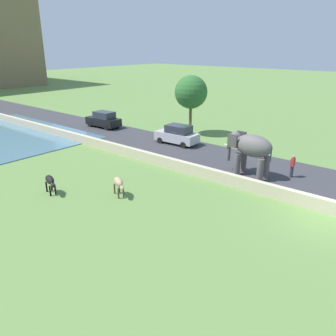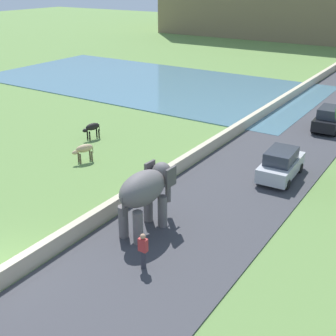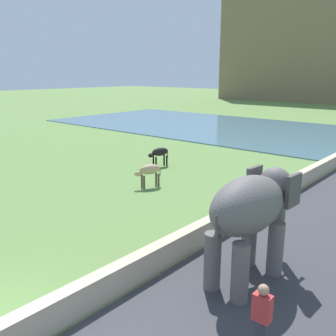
{
  "view_description": "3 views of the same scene",
  "coord_description": "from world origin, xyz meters",
  "views": [
    {
      "loc": [
        -17.04,
        -3.99,
        8.63
      ],
      "look_at": [
        -1.61,
        8.87,
        1.3
      ],
      "focal_mm": 36.29,
      "sensor_mm": 36.0,
      "label": 1
    },
    {
      "loc": [
        13.84,
        -8.27,
        10.85
      ],
      "look_at": [
        2.39,
        9.23,
        1.63
      ],
      "focal_mm": 47.3,
      "sensor_mm": 36.0,
      "label": 2
    },
    {
      "loc": [
        7.76,
        -2.54,
        5.54
      ],
      "look_at": [
        -2.41,
        9.24,
        1.53
      ],
      "focal_mm": 39.72,
      "sensor_mm": 36.0,
      "label": 3
    }
  ],
  "objects": [
    {
      "name": "cow_black",
      "position": [
        -6.98,
        13.73,
        0.84
      ],
      "size": [
        0.73,
        1.42,
        1.15
      ],
      "color": "black",
      "rests_on": "ground"
    },
    {
      "name": "tree_near",
      "position": [
        10.42,
        15.96,
        4.21
      ],
      "size": [
        3.24,
        3.24,
        5.85
      ],
      "color": "brown",
      "rests_on": "ground"
    },
    {
      "name": "cow_tan",
      "position": [
        -4.54,
        10.27,
        0.84
      ],
      "size": [
        0.88,
        1.4,
        1.15
      ],
      "color": "tan",
      "rests_on": "ground"
    },
    {
      "name": "elephant",
      "position": [
        3.44,
        5.84,
        2.04
      ],
      "size": [
        1.54,
        3.5,
        2.99
      ],
      "color": "#605B5B",
      "rests_on": "ground"
    },
    {
      "name": "barrier_wall",
      "position": [
        1.2,
        18.0,
        0.39
      ],
      "size": [
        0.4,
        110.0,
        0.79
      ],
      "primitive_type": "cube",
      "color": "beige",
      "rests_on": "ground"
    },
    {
      "name": "person_beside_elephant",
      "position": [
        5.04,
        3.4,
        0.87
      ],
      "size": [
        0.36,
        0.22,
        1.63
      ],
      "color": "#33333D",
      "rests_on": "ground"
    },
    {
      "name": "car_silver",
      "position": [
        6.58,
        14.6,
        0.9
      ],
      "size": [
        1.95,
        4.08,
        1.8
      ],
      "color": "#B7B7BC",
      "rests_on": "ground"
    },
    {
      "name": "road_surface",
      "position": [
        5.0,
        20.0,
        0.03
      ],
      "size": [
        7.0,
        120.0,
        0.06
      ],
      "primitive_type": "cube",
      "color": "#38383D",
      "rests_on": "ground"
    },
    {
      "name": "ground_plane",
      "position": [
        0.0,
        0.0,
        0.0
      ],
      "size": [
        220.0,
        220.0,
        0.0
      ],
      "primitive_type": "plane",
      "color": "#608442"
    },
    {
      "name": "car_black",
      "position": [
        6.58,
        24.87,
        0.9
      ],
      "size": [
        1.93,
        4.07,
        1.8
      ],
      "color": "black",
      "rests_on": "ground"
    }
  ]
}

